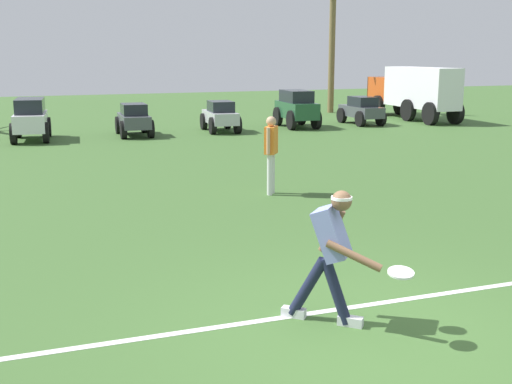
# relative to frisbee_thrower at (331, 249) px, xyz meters

# --- Properties ---
(ground_plane) EXTENTS (80.00, 80.00, 0.00)m
(ground_plane) POSITION_rel_frisbee_thrower_xyz_m (0.22, -0.40, -0.80)
(ground_plane) COLOR #3C612C
(field_line_paint) EXTENTS (20.57, 0.64, 0.01)m
(field_line_paint) POSITION_rel_frisbee_thrower_xyz_m (0.22, 0.27, -0.80)
(field_line_paint) COLOR white
(field_line_paint) RESTS_ON ground_plane
(frisbee_thrower) EXTENTS (0.73, 0.95, 1.43)m
(frisbee_thrower) POSITION_rel_frisbee_thrower_xyz_m (0.00, 0.00, 0.00)
(frisbee_thrower) COLOR #191E38
(frisbee_thrower) RESTS_ON ground_plane
(frisbee_in_flight) EXTENTS (0.32, 0.32, 0.06)m
(frisbee_in_flight) POSITION_rel_frisbee_thrower_xyz_m (0.41, -0.66, -0.09)
(frisbee_in_flight) COLOR white
(teammate_near_sideline) EXTENTS (0.37, 0.43, 1.56)m
(teammate_near_sideline) POSITION_rel_frisbee_thrower_xyz_m (1.86, 6.03, 0.14)
(teammate_near_sideline) COLOR silver
(teammate_near_sideline) RESTS_ON ground_plane
(parked_car_slot_c) EXTENTS (1.38, 2.49, 1.34)m
(parked_car_slot_c) POSITION_rel_frisbee_thrower_xyz_m (-2.22, 16.44, -0.08)
(parked_car_slot_c) COLOR silver
(parked_car_slot_c) RESTS_ON ground_plane
(parked_car_slot_d) EXTENTS (1.21, 2.25, 1.10)m
(parked_car_slot_d) POSITION_rel_frisbee_thrower_xyz_m (1.11, 16.35, -0.24)
(parked_car_slot_d) COLOR #474C51
(parked_car_slot_d) RESTS_ON ground_plane
(parked_car_slot_e) EXTENTS (1.27, 2.27, 1.10)m
(parked_car_slot_e) POSITION_rel_frisbee_thrower_xyz_m (4.24, 16.44, -0.24)
(parked_car_slot_e) COLOR #B7BABF
(parked_car_slot_e) RESTS_ON ground_plane
(parked_car_slot_f) EXTENTS (1.33, 2.42, 1.40)m
(parked_car_slot_f) POSITION_rel_frisbee_thrower_xyz_m (7.38, 16.67, -0.06)
(parked_car_slot_f) COLOR #235133
(parked_car_slot_f) RESTS_ON ground_plane
(parked_car_slot_g) EXTENTS (1.13, 2.22, 1.10)m
(parked_car_slot_g) POSITION_rel_frisbee_thrower_xyz_m (10.23, 16.68, -0.24)
(parked_car_slot_g) COLOR #474C51
(parked_car_slot_g) RESTS_ON ground_plane
(box_truck) EXTENTS (1.71, 5.96, 2.20)m
(box_truck) POSITION_rel_frisbee_thrower_xyz_m (13.31, 17.61, 0.43)
(box_truck) COLOR #CC4C19
(box_truck) RESTS_ON ground_plane
(palm_tree_left_of_centre) EXTENTS (3.35, 3.39, 6.18)m
(palm_tree_left_of_centre) POSITION_rel_frisbee_thrower_xyz_m (11.53, 21.79, 3.04)
(palm_tree_left_of_centre) COLOR brown
(palm_tree_left_of_centre) RESTS_ON ground_plane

